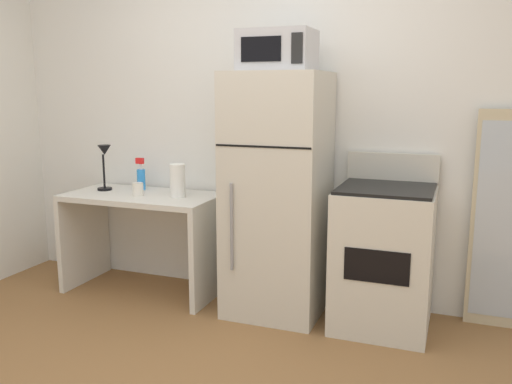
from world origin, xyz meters
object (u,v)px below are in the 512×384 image
Objects in this scene: coffee_mug at (138,189)px; microwave at (278,51)px; desk_lamp at (104,160)px; leaning_mirror at (508,222)px; oven_range at (383,256)px; refrigerator at (277,195)px; spray_bottle at (141,177)px; desk at (143,224)px; paper_towel_roll at (178,181)px.

coffee_mug is 0.21× the size of microwave.
desk_lamp is 0.77× the size of microwave.
coffee_mug is 2.52m from leaning_mirror.
oven_range is at bearing -0.67° from desk_lamp.
refrigerator is (1.06, 0.06, 0.02)m from coffee_mug.
microwave is at bearing -2.01° from desk_lamp.
coffee_mug is 0.25m from spray_bottle.
desk_lamp is at bearing 175.93° from desk.
refrigerator is at bearing -1.15° from desk_lamp.
paper_towel_roll is (0.30, -0.00, 0.35)m from desk.
microwave is 0.42× the size of oven_range.
oven_range is at bearing -160.60° from leaning_mirror.
desk_lamp reaches higher than paper_towel_roll.
microwave reaches higher than desk.
desk is at bearing -56.00° from spray_bottle.
refrigerator is 3.54× the size of microwave.
desk_lamp is 1.42m from refrigerator.
spray_bottle is (0.23, 0.13, -0.14)m from desk_lamp.
desk_lamp is 0.25× the size of leaning_mirror.
coffee_mug is 0.09× the size of oven_range.
microwave is at bearing -89.67° from refrigerator.
coffee_mug is at bearing -172.85° from leaning_mirror.
spray_bottle is 1.93m from oven_range.
spray_bottle is 0.23× the size of oven_range.
spray_bottle is at bearing 116.79° from coffee_mug.
paper_towel_roll is 0.15× the size of refrigerator.
spray_bottle is at bearing 159.17° from paper_towel_roll.
leaning_mirror reaches higher than paper_towel_roll.
paper_towel_roll is at bearing 179.99° from oven_range.
paper_towel_roll is at bearing 178.14° from microwave.
desk is at bearing 179.98° from oven_range.
coffee_mug is 0.40× the size of paper_towel_roll.
coffee_mug is 1.06m from refrigerator.
oven_range is at bearing 1.96° from microwave.
desk_lamp is at bearing 179.33° from oven_range.
desk is 4.79× the size of paper_towel_roll.
leaning_mirror reaches higher than oven_range.
spray_bottle is at bearing -177.82° from leaning_mirror.
desk is 0.38m from spray_bottle.
oven_range is at bearing -0.02° from desk.
spray_bottle is 1.49m from microwave.
desk is 2.50× the size of microwave.
refrigerator reaches higher than desk.
desk_lamp is 2.87m from leaning_mirror.
oven_range is (1.78, 0.06, -0.33)m from coffee_mug.
spray_bottle is at bearing 175.28° from oven_range.
desk is at bearing 93.69° from coffee_mug.
refrigerator reaches higher than paper_towel_roll.
coffee_mug is 0.07× the size of leaning_mirror.
paper_towel_roll is 0.96× the size of spray_bottle.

